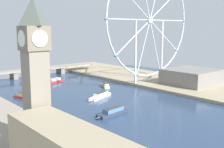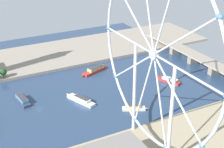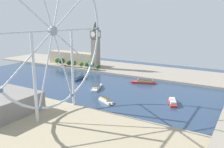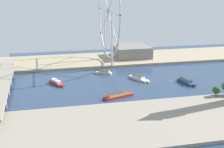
# 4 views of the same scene
# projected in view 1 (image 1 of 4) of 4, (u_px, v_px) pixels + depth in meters

# --- Properties ---
(ground_plane) EXTENTS (398.35, 398.35, 0.00)m
(ground_plane) POSITION_uv_depth(u_px,v_px,m) (122.00, 107.00, 237.21)
(ground_plane) COLOR navy
(riverbank_right) EXTENTS (90.00, 520.00, 3.00)m
(riverbank_right) POSITION_uv_depth(u_px,v_px,m) (200.00, 87.00, 309.61)
(riverbank_right) COLOR tan
(riverbank_right) RESTS_ON ground_plane
(clock_tower) EXTENTS (13.97, 13.97, 78.46)m
(clock_tower) POSITION_uv_depth(u_px,v_px,m) (35.00, 69.00, 150.30)
(clock_tower) COLOR gray
(clock_tower) RESTS_ON riverbank_left
(tree_row_embankment) EXTENTS (13.34, 99.90, 13.86)m
(tree_row_embankment) POSITION_uv_depth(u_px,v_px,m) (97.00, 139.00, 140.53)
(tree_row_embankment) COLOR #513823
(tree_row_embankment) RESTS_ON riverbank_left
(ferris_wheel) EXTENTS (134.34, 3.20, 137.63)m
(ferris_wheel) POSITION_uv_depth(u_px,v_px,m) (150.00, 21.00, 326.95)
(ferris_wheel) COLOR silver
(ferris_wheel) RESTS_ON riverbank_right
(riverside_hall) EXTENTS (55.26, 51.83, 16.56)m
(riverside_hall) POSITION_uv_depth(u_px,v_px,m) (192.00, 76.00, 322.36)
(riverside_hall) COLOR gray
(riverside_hall) RESTS_ON riverbank_right
(river_bridge) EXTENTS (210.35, 17.07, 10.74)m
(river_bridge) POSITION_uv_depth(u_px,v_px,m) (26.00, 71.00, 380.90)
(river_bridge) COLOR gray
(river_bridge) RESTS_ON ground_plane
(tour_boat_0) EXTENTS (17.66, 36.51, 5.81)m
(tour_boat_0) POSITION_uv_depth(u_px,v_px,m) (28.00, 96.00, 265.03)
(tour_boat_0) COLOR #B22D28
(tour_boat_0) RESTS_ON ground_plane
(tour_boat_1) EXTENTS (14.11, 23.23, 5.16)m
(tour_boat_1) POSITION_uv_depth(u_px,v_px,m) (105.00, 85.00, 319.24)
(tour_boat_1) COLOR beige
(tour_boat_1) RESTS_ON ground_plane
(tour_boat_2) EXTENTS (32.95, 10.82, 5.73)m
(tour_boat_2) POSITION_uv_depth(u_px,v_px,m) (112.00, 112.00, 216.37)
(tour_boat_2) COLOR #2D384C
(tour_boat_2) RESTS_ON ground_plane
(tour_boat_3) EXTENTS (35.69, 17.75, 5.36)m
(tour_boat_3) POSITION_uv_depth(u_px,v_px,m) (100.00, 96.00, 269.36)
(tour_boat_3) COLOR white
(tour_boat_3) RESTS_ON ground_plane
(tour_boat_4) EXTENTS (28.74, 15.75, 4.96)m
(tour_boat_4) POSITION_uv_depth(u_px,v_px,m) (54.00, 81.00, 345.51)
(tour_boat_4) COLOR #B22D28
(tour_boat_4) RESTS_ON ground_plane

